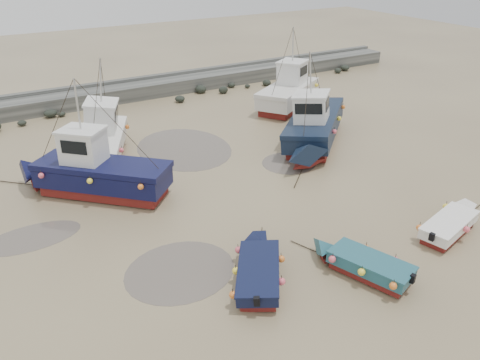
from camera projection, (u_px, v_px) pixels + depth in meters
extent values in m
plane|color=#9D8A65|center=(241.00, 224.00, 22.63)|extent=(120.00, 120.00, 0.00)
cube|color=slate|center=(109.00, 95.00, 39.26)|extent=(60.00, 2.20, 1.20)
cube|color=slate|center=(104.00, 83.00, 39.86)|extent=(60.00, 0.60, 0.25)
ellipsoid|color=black|center=(180.00, 99.00, 39.39)|extent=(0.84, 0.86, 0.51)
ellipsoid|color=black|center=(201.00, 89.00, 41.75)|extent=(0.98, 1.07, 0.72)
ellipsoid|color=black|center=(267.00, 83.00, 43.83)|extent=(0.78, 0.90, 0.59)
ellipsoid|color=black|center=(338.00, 71.00, 47.99)|extent=(0.68, 0.72, 0.52)
ellipsoid|color=black|center=(309.00, 77.00, 45.77)|extent=(0.60, 0.70, 0.31)
ellipsoid|color=black|center=(50.00, 113.00, 35.94)|extent=(0.99, 0.80, 0.58)
ellipsoid|color=black|center=(247.00, 86.00, 43.17)|extent=(0.54, 0.46, 0.30)
ellipsoid|color=black|center=(222.00, 89.00, 42.20)|extent=(0.61, 0.47, 0.46)
ellipsoid|color=black|center=(345.00, 68.00, 48.78)|extent=(0.92, 0.97, 0.58)
ellipsoid|color=black|center=(62.00, 114.00, 36.19)|extent=(0.61, 0.53, 0.32)
ellipsoid|color=black|center=(232.00, 85.00, 43.25)|extent=(0.67, 0.55, 0.43)
ellipsoid|color=black|center=(22.00, 123.00, 34.40)|extent=(0.65, 0.60, 0.37)
ellipsoid|color=black|center=(223.00, 90.00, 41.61)|extent=(0.88, 0.64, 0.62)
ellipsoid|color=black|center=(107.00, 109.00, 37.18)|extent=(0.64, 0.62, 0.48)
ellipsoid|color=black|center=(202.00, 91.00, 41.73)|extent=(0.55, 0.45, 0.29)
cylinder|color=#5B524A|center=(180.00, 271.00, 19.42)|extent=(4.65, 4.65, 0.01)
cylinder|color=#5B524A|center=(289.00, 163.00, 28.77)|extent=(3.36, 3.36, 0.01)
cylinder|color=#5B524A|center=(31.00, 238.00, 21.57)|extent=(4.45, 4.45, 0.01)
cylinder|color=#5B524A|center=(184.00, 148.00, 30.79)|extent=(5.94, 5.94, 0.01)
cube|color=maroon|center=(260.00, 280.00, 18.66)|extent=(2.95, 3.48, 0.30)
cube|color=black|center=(260.00, 273.00, 18.48)|extent=(3.28, 3.81, 0.45)
pyramid|color=black|center=(261.00, 233.00, 20.16)|extent=(1.70, 1.47, 0.90)
cube|color=brown|center=(260.00, 270.00, 18.41)|extent=(2.70, 3.17, 0.10)
cube|color=black|center=(260.00, 268.00, 18.37)|extent=(3.38, 3.92, 0.07)
cube|color=black|center=(258.00, 302.00, 16.76)|extent=(0.28, 0.27, 0.35)
cylinder|color=black|center=(262.00, 240.00, 21.38)|extent=(1.15, 1.68, 0.04)
sphere|color=orange|center=(234.00, 294.00, 17.24)|extent=(0.30, 0.30, 0.30)
sphere|color=orange|center=(283.00, 283.00, 17.76)|extent=(0.30, 0.30, 0.30)
sphere|color=orange|center=(237.00, 270.00, 18.49)|extent=(0.30, 0.30, 0.30)
sphere|color=orange|center=(283.00, 261.00, 19.01)|extent=(0.30, 0.30, 0.30)
sphere|color=orange|center=(239.00, 249.00, 19.74)|extent=(0.30, 0.30, 0.30)
cube|color=maroon|center=(369.00, 273.00, 19.06)|extent=(2.24, 3.28, 0.30)
cube|color=#205563|center=(370.00, 266.00, 18.89)|extent=(2.53, 3.57, 0.45)
pyramid|color=#205563|center=(328.00, 239.00, 19.80)|extent=(1.64, 1.19, 0.90)
cube|color=brown|center=(371.00, 262.00, 18.82)|extent=(2.07, 2.98, 0.10)
cube|color=#205563|center=(371.00, 261.00, 18.78)|extent=(2.61, 3.66, 0.07)
cube|color=black|center=(412.00, 280.00, 17.85)|extent=(0.27, 0.25, 0.35)
cylinder|color=black|center=(309.00, 249.00, 20.72)|extent=(0.73, 1.89, 0.04)
sphere|color=orange|center=(392.00, 288.00, 17.52)|extent=(0.30, 0.30, 0.30)
sphere|color=orange|center=(395.00, 260.00, 19.07)|extent=(0.30, 0.30, 0.30)
sphere|color=orange|center=(361.00, 274.00, 18.25)|extent=(0.30, 0.30, 0.30)
sphere|color=orange|center=(365.00, 248.00, 19.80)|extent=(0.30, 0.30, 0.30)
sphere|color=orange|center=(332.00, 261.00, 18.98)|extent=(0.30, 0.30, 0.30)
cube|color=maroon|center=(447.00, 232.00, 21.73)|extent=(3.35, 1.86, 0.30)
cube|color=white|center=(449.00, 225.00, 21.56)|extent=(3.62, 2.11, 0.45)
pyramid|color=white|center=(470.00, 201.00, 22.62)|extent=(1.01, 1.46, 0.90)
cube|color=brown|center=(450.00, 222.00, 21.48)|extent=(3.03, 1.72, 0.10)
cube|color=white|center=(450.00, 221.00, 21.44)|extent=(3.71, 2.18, 0.07)
cube|color=black|center=(432.00, 237.00, 20.38)|extent=(0.23, 0.26, 0.35)
cylinder|color=black|center=(473.00, 212.00, 23.59)|extent=(1.95, 0.53, 0.04)
sphere|color=orange|center=(420.00, 228.00, 21.17)|extent=(0.30, 0.30, 0.30)
sphere|color=orange|center=(467.00, 230.00, 21.01)|extent=(0.30, 0.30, 0.30)
sphere|color=orange|center=(446.00, 207.00, 22.84)|extent=(0.30, 0.30, 0.30)
cube|color=maroon|center=(105.00, 190.00, 25.11)|extent=(6.11, 5.90, 0.55)
cube|color=#0C0F37|center=(103.00, 178.00, 24.77)|extent=(6.71, 6.49, 0.95)
pyramid|color=#0C0F37|center=(34.00, 158.00, 25.24)|extent=(2.70, 2.75, 1.40)
cube|color=brown|center=(102.00, 169.00, 24.53)|extent=(6.53, 6.31, 0.08)
cube|color=#0C0F37|center=(101.00, 166.00, 24.47)|extent=(6.86, 6.63, 0.30)
cube|color=white|center=(82.00, 148.00, 24.21)|extent=(2.63, 2.61, 1.70)
cube|color=white|center=(80.00, 131.00, 23.79)|extent=(2.84, 2.82, 0.12)
cube|color=black|center=(64.00, 142.00, 24.30)|extent=(1.03, 1.09, 0.68)
cylinder|color=#B7B7B2|center=(75.00, 106.00, 23.17)|extent=(0.10, 0.10, 2.60)
cylinder|color=black|center=(22.00, 184.00, 26.24)|extent=(2.23, 2.08, 0.05)
sphere|color=#EC5969|center=(140.00, 189.00, 22.90)|extent=(0.30, 0.30, 0.30)
sphere|color=#EC5969|center=(137.00, 163.00, 25.49)|extent=(0.30, 0.30, 0.30)
sphere|color=#EC5969|center=(89.00, 183.00, 23.45)|extent=(0.30, 0.30, 0.30)
sphere|color=#EC5969|center=(91.00, 159.00, 26.04)|extent=(0.30, 0.30, 0.30)
sphere|color=#EC5969|center=(41.00, 177.00, 23.99)|extent=(0.30, 0.30, 0.30)
cube|color=maroon|center=(100.00, 160.00, 28.55)|extent=(4.60, 7.06, 0.55)
cube|color=white|center=(98.00, 148.00, 28.21)|extent=(5.14, 7.66, 0.95)
pyramid|color=white|center=(105.00, 114.00, 31.57)|extent=(2.85, 2.29, 1.40)
cube|color=brown|center=(97.00, 141.00, 27.97)|extent=(4.98, 7.47, 0.08)
cube|color=white|center=(96.00, 138.00, 27.91)|extent=(5.25, 7.83, 0.30)
cube|color=white|center=(97.00, 117.00, 28.33)|extent=(2.39, 2.52, 1.70)
cube|color=white|center=(94.00, 103.00, 27.92)|extent=(2.58, 2.72, 0.12)
cube|color=black|center=(98.00, 108.00, 29.12)|extent=(1.38, 0.63, 0.68)
cylinder|color=#B7B7B2|center=(91.00, 80.00, 27.29)|extent=(0.10, 0.10, 2.60)
cylinder|color=black|center=(111.00, 132.00, 33.36)|extent=(1.22, 2.78, 0.05)
sphere|color=#EC5969|center=(63.00, 165.00, 25.35)|extent=(0.30, 0.30, 0.30)
sphere|color=#EC5969|center=(119.00, 148.00, 27.34)|extent=(0.30, 0.30, 0.30)
sphere|color=#EC5969|center=(77.00, 138.00, 28.75)|extent=(0.30, 0.30, 0.30)
sphere|color=#EC5969|center=(125.00, 125.00, 30.74)|extent=(0.30, 0.30, 0.30)
cube|color=maroon|center=(315.00, 137.00, 31.80)|extent=(7.07, 6.77, 0.55)
cube|color=#111D32|center=(316.00, 127.00, 31.46)|extent=(7.76, 7.46, 0.95)
pyramid|color=#111D32|center=(305.00, 142.00, 27.32)|extent=(2.99, 3.07, 1.40)
cube|color=brown|center=(317.00, 120.00, 31.22)|extent=(7.55, 7.25, 0.08)
cube|color=#111D32|center=(317.00, 118.00, 31.16)|extent=(7.93, 7.62, 0.30)
cube|color=white|center=(315.00, 109.00, 29.80)|extent=(2.83, 2.83, 1.70)
cube|color=white|center=(316.00, 95.00, 29.38)|extent=(3.05, 3.06, 0.12)
cube|color=black|center=(313.00, 110.00, 28.82)|extent=(1.19, 1.29, 0.68)
cylinder|color=#B7B7B2|center=(318.00, 73.00, 28.76)|extent=(0.10, 0.10, 2.60)
cylinder|color=black|center=(299.00, 176.00, 27.09)|extent=(2.24, 2.07, 0.05)
sphere|color=#EC5969|center=(345.00, 110.00, 33.55)|extent=(0.30, 0.30, 0.30)
sphere|color=#EC5969|center=(299.00, 111.00, 33.30)|extent=(0.30, 0.30, 0.30)
sphere|color=#EC5969|center=(341.00, 121.00, 31.42)|extent=(0.30, 0.30, 0.30)
sphere|color=#EC5969|center=(292.00, 123.00, 31.17)|extent=(0.30, 0.30, 0.30)
sphere|color=#EC5969|center=(336.00, 134.00, 29.28)|extent=(0.30, 0.30, 0.30)
sphere|color=#EC5969|center=(284.00, 136.00, 29.04)|extent=(0.30, 0.30, 0.30)
cube|color=maroon|center=(288.00, 105.00, 38.01)|extent=(6.39, 5.13, 0.55)
cube|color=silver|center=(288.00, 96.00, 37.66)|extent=(6.98, 5.71, 0.95)
pyramid|color=silver|center=(306.00, 76.00, 40.31)|extent=(2.64, 3.07, 1.40)
cube|color=brown|center=(288.00, 90.00, 37.43)|extent=(6.79, 5.54, 0.08)
cube|color=silver|center=(288.00, 88.00, 37.36)|extent=(7.13, 5.84, 0.30)
cube|color=white|center=(293.00, 73.00, 37.61)|extent=(2.70, 2.67, 1.70)
cube|color=white|center=(294.00, 62.00, 37.19)|extent=(2.92, 2.89, 0.12)
cube|color=black|center=(298.00, 67.00, 38.29)|extent=(0.89, 1.42, 0.68)
cylinder|color=#B7B7B2|center=(295.00, 45.00, 36.57)|extent=(0.10, 0.10, 2.60)
cylinder|color=black|center=(309.00, 92.00, 41.94)|extent=(2.59, 1.60, 0.05)
sphere|color=#EC5969|center=(257.00, 97.00, 36.11)|extent=(0.30, 0.30, 0.30)
sphere|color=#EC5969|center=(298.00, 99.00, 35.66)|extent=(0.30, 0.30, 0.30)
sphere|color=#EC5969|center=(269.00, 91.00, 37.73)|extent=(0.30, 0.30, 0.30)
sphere|color=#EC5969|center=(308.00, 92.00, 37.27)|extent=(0.30, 0.30, 0.30)
sphere|color=#EC5969|center=(279.00, 84.00, 39.34)|extent=(0.30, 0.30, 0.30)
sphere|color=#EC5969|center=(317.00, 86.00, 38.88)|extent=(0.30, 0.30, 0.30)
imported|color=#1B1D3D|center=(86.00, 180.00, 26.75)|extent=(0.75, 0.57, 1.86)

